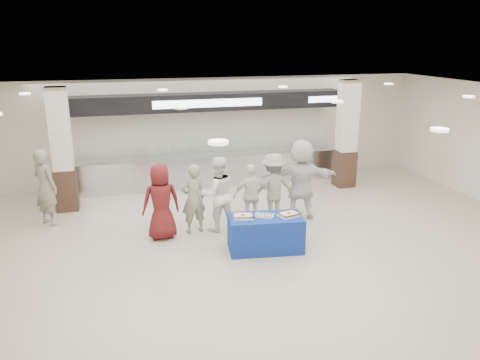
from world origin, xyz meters
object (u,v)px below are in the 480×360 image
object	(u,v)px
chef_short	(252,195)
soldier_bg	(46,187)
cupcake_tray	(265,215)
chef_tall	(218,194)
sheet_cake_right	(289,214)
soldier_a	(193,199)
display_table	(265,233)
civilian_maroon	(161,202)
sheet_cake_left	(243,216)
civilian_white	(301,179)
soldier_b	(273,188)

from	to	relation	value
chef_short	soldier_bg	xyz separation A→B (m)	(-4.73, 1.35, 0.17)
cupcake_tray	chef_tall	world-z (taller)	chef_tall
sheet_cake_right	soldier_bg	xyz separation A→B (m)	(-5.10, 2.85, 0.14)
sheet_cake_right	cupcake_tray	xyz separation A→B (m)	(-0.50, 0.10, -0.02)
cupcake_tray	soldier_a	bearing A→B (deg)	133.86
display_table	soldier_a	world-z (taller)	soldier_a
civilian_maroon	display_table	bearing A→B (deg)	143.65
display_table	soldier_a	xyz separation A→B (m)	(-1.30, 1.35, 0.44)
soldier_a	chef_tall	xyz separation A→B (m)	(0.57, -0.01, 0.07)
sheet_cake_left	civilian_white	distance (m)	2.42
cupcake_tray	civilian_maroon	xyz separation A→B (m)	(-2.03, 1.19, 0.09)
soldier_b	civilian_white	bearing A→B (deg)	-179.30
sheet_cake_right	soldier_b	size ratio (longest dim) A/B	0.28
display_table	soldier_b	world-z (taller)	soldier_b
chef_short	soldier_bg	world-z (taller)	soldier_bg
sheet_cake_right	soldier_bg	world-z (taller)	soldier_bg
soldier_b	civilian_maroon	bearing A→B (deg)	5.48
sheet_cake_right	chef_tall	xyz separation A→B (m)	(-1.22, 1.43, 0.09)
cupcake_tray	soldier_a	distance (m)	1.85
chef_short	soldier_bg	bearing A→B (deg)	-12.39
sheet_cake_right	civilian_white	distance (m)	1.90
sheet_cake_left	chef_tall	world-z (taller)	chef_tall
sheet_cake_left	chef_short	world-z (taller)	chef_short
sheet_cake_left	soldier_b	xyz separation A→B (m)	(1.16, 1.46, 0.06)
sheet_cake_right	soldier_b	world-z (taller)	soldier_b
cupcake_tray	soldier_b	distance (m)	1.67
sheet_cake_right	soldier_b	xyz separation A→B (m)	(0.20, 1.61, 0.06)
civilian_maroon	civilian_white	size ratio (longest dim) A/B	0.86
sheet_cake_left	soldier_bg	xyz separation A→B (m)	(-4.14, 2.69, 0.14)
soldier_a	civilian_maroon	bearing A→B (deg)	-1.67
civilian_maroon	soldier_bg	world-z (taller)	soldier_bg
cupcake_tray	chef_short	distance (m)	1.40
sheet_cake_left	sheet_cake_right	bearing A→B (deg)	-8.99
display_table	soldier_b	distance (m)	1.74
sheet_cake_right	soldier_bg	distance (m)	5.84
soldier_a	soldier_b	bearing A→B (deg)	172.22
civilian_maroon	civilian_white	bearing A→B (deg)	179.66
sheet_cake_left	civilian_white	world-z (taller)	civilian_white
civilian_white	soldier_bg	bearing A→B (deg)	-2.69
cupcake_tray	chef_tall	distance (m)	1.51
sheet_cake_right	soldier_a	bearing A→B (deg)	141.16
civilian_maroon	soldier_bg	size ratio (longest dim) A/B	0.93
soldier_b	civilian_white	distance (m)	0.74
civilian_white	soldier_bg	xyz separation A→B (m)	(-6.03, 1.21, -0.07)
cupcake_tray	soldier_bg	xyz separation A→B (m)	(-4.60, 2.74, 0.16)
chef_tall	civilian_white	bearing A→B (deg)	178.28
civilian_maroon	soldier_a	size ratio (longest dim) A/B	1.06
sheet_cake_left	soldier_a	bearing A→B (deg)	122.67
cupcake_tray	civilian_white	size ratio (longest dim) A/B	0.22
sheet_cake_right	soldier_b	distance (m)	1.63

